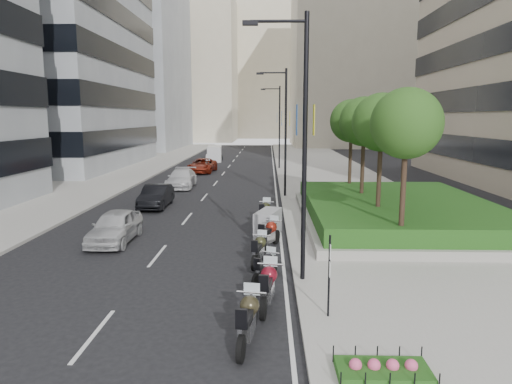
{
  "coord_description": "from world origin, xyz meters",
  "views": [
    {
      "loc": [
        3.09,
        -14.17,
        5.69
      ],
      "look_at": [
        2.49,
        8.26,
        2.0
      ],
      "focal_mm": 32.0,
      "sensor_mm": 36.0,
      "label": 1
    }
  ],
  "objects_px": {
    "motorcycle_4": "(269,235)",
    "motorcycle_1": "(268,287)",
    "motorcycle_5": "(268,223)",
    "delivery_van": "(214,154)",
    "car_c": "(182,178)",
    "car_d": "(202,166)",
    "motorcycle_3": "(259,250)",
    "motorcycle_2": "(265,268)",
    "car_b": "(156,196)",
    "lamp_post_0": "(300,136)",
    "parking_sign": "(329,272)",
    "motorcycle_0": "(248,320)",
    "lamp_post_2": "(278,123)",
    "car_a": "(115,226)",
    "motorcycle_6": "(265,213)",
    "lamp_post_1": "(283,126)"
  },
  "relations": [
    {
      "from": "lamp_post_0",
      "to": "motorcycle_3",
      "type": "distance_m",
      "value": 5.14
    },
    {
      "from": "car_c",
      "to": "delivery_van",
      "type": "bearing_deg",
      "value": 88.29
    },
    {
      "from": "parking_sign",
      "to": "motorcycle_5",
      "type": "xyz_separation_m",
      "value": [
        -1.71,
        9.32,
        -0.83
      ]
    },
    {
      "from": "parking_sign",
      "to": "motorcycle_2",
      "type": "height_order",
      "value": "parking_sign"
    },
    {
      "from": "parking_sign",
      "to": "motorcycle_6",
      "type": "relative_size",
      "value": 1.06
    },
    {
      "from": "lamp_post_2",
      "to": "motorcycle_0",
      "type": "relative_size",
      "value": 3.8
    },
    {
      "from": "motorcycle_1",
      "to": "motorcycle_4",
      "type": "relative_size",
      "value": 1.1
    },
    {
      "from": "lamp_post_0",
      "to": "motorcycle_1",
      "type": "bearing_deg",
      "value": -116.8
    },
    {
      "from": "motorcycle_2",
      "to": "car_b",
      "type": "xyz_separation_m",
      "value": [
        -7.05,
        13.21,
        0.19
      ]
    },
    {
      "from": "lamp_post_0",
      "to": "car_d",
      "type": "bearing_deg",
      "value": 103.97
    },
    {
      "from": "motorcycle_6",
      "to": "motorcycle_2",
      "type": "bearing_deg",
      "value": -169.07
    },
    {
      "from": "lamp_post_1",
      "to": "delivery_van",
      "type": "relative_size",
      "value": 1.89
    },
    {
      "from": "motorcycle_4",
      "to": "motorcycle_1",
      "type": "bearing_deg",
      "value": -156.58
    },
    {
      "from": "motorcycle_0",
      "to": "parking_sign",
      "type": "bearing_deg",
      "value": -50.41
    },
    {
      "from": "car_b",
      "to": "car_d",
      "type": "xyz_separation_m",
      "value": [
        0.27,
        18.59,
        0.01
      ]
    },
    {
      "from": "motorcycle_0",
      "to": "car_b",
      "type": "distance_m",
      "value": 18.81
    },
    {
      "from": "lamp_post_0",
      "to": "motorcycle_5",
      "type": "distance_m",
      "value": 7.8
    },
    {
      "from": "motorcycle_6",
      "to": "delivery_van",
      "type": "xyz_separation_m",
      "value": [
        -6.86,
        35.58,
        0.27
      ]
    },
    {
      "from": "car_d",
      "to": "car_c",
      "type": "bearing_deg",
      "value": -87.41
    },
    {
      "from": "motorcycle_1",
      "to": "car_a",
      "type": "bearing_deg",
      "value": 52.56
    },
    {
      "from": "car_c",
      "to": "car_d",
      "type": "distance_m",
      "value": 10.22
    },
    {
      "from": "car_c",
      "to": "car_d",
      "type": "xyz_separation_m",
      "value": [
        0.22,
        10.22,
        -0.02
      ]
    },
    {
      "from": "motorcycle_4",
      "to": "motorcycle_5",
      "type": "height_order",
      "value": "motorcycle_5"
    },
    {
      "from": "motorcycle_6",
      "to": "car_d",
      "type": "relative_size",
      "value": 0.45
    },
    {
      "from": "motorcycle_1",
      "to": "delivery_van",
      "type": "relative_size",
      "value": 0.5
    },
    {
      "from": "lamp_post_1",
      "to": "motorcycle_6",
      "type": "xyz_separation_m",
      "value": [
        -1.23,
        -8.43,
        -4.43
      ]
    },
    {
      "from": "motorcycle_0",
      "to": "car_b",
      "type": "xyz_separation_m",
      "value": [
        -6.64,
        17.6,
        0.08
      ]
    },
    {
      "from": "lamp_post_0",
      "to": "motorcycle_3",
      "type": "relative_size",
      "value": 4.31
    },
    {
      "from": "lamp_post_0",
      "to": "motorcycle_2",
      "type": "relative_size",
      "value": 4.91
    },
    {
      "from": "parking_sign",
      "to": "car_a",
      "type": "xyz_separation_m",
      "value": [
        -8.73,
        8.03,
        -0.72
      ]
    },
    {
      "from": "motorcycle_4",
      "to": "car_c",
      "type": "bearing_deg",
      "value": 46.08
    },
    {
      "from": "lamp_post_2",
      "to": "car_a",
      "type": "distance_m",
      "value": 31.34
    },
    {
      "from": "lamp_post_0",
      "to": "motorcycle_2",
      "type": "xyz_separation_m",
      "value": [
        -1.13,
        0.03,
        -4.54
      ]
    },
    {
      "from": "lamp_post_2",
      "to": "motorcycle_0",
      "type": "distance_m",
      "value": 39.65
    },
    {
      "from": "lamp_post_1",
      "to": "motorcycle_3",
      "type": "xyz_separation_m",
      "value": [
        -1.39,
        -14.96,
        -4.5
      ]
    },
    {
      "from": "parking_sign",
      "to": "car_c",
      "type": "relative_size",
      "value": 0.49
    },
    {
      "from": "lamp_post_2",
      "to": "car_c",
      "type": "bearing_deg",
      "value": -121.27
    },
    {
      "from": "motorcycle_3",
      "to": "motorcycle_1",
      "type": "bearing_deg",
      "value": -162.86
    },
    {
      "from": "motorcycle_5",
      "to": "motorcycle_3",
      "type": "bearing_deg",
      "value": -167.44
    },
    {
      "from": "car_a",
      "to": "car_b",
      "type": "relative_size",
      "value": 0.99
    },
    {
      "from": "lamp_post_1",
      "to": "motorcycle_5",
      "type": "bearing_deg",
      "value": -95.64
    },
    {
      "from": "motorcycle_5",
      "to": "delivery_van",
      "type": "distance_m",
      "value": 38.47
    },
    {
      "from": "motorcycle_4",
      "to": "car_a",
      "type": "bearing_deg",
      "value": 107.04
    },
    {
      "from": "motorcycle_5",
      "to": "car_d",
      "type": "bearing_deg",
      "value": 32.16
    },
    {
      "from": "car_d",
      "to": "motorcycle_0",
      "type": "bearing_deg",
      "value": -76.22
    },
    {
      "from": "motorcycle_2",
      "to": "motorcycle_5",
      "type": "height_order",
      "value": "motorcycle_5"
    },
    {
      "from": "motorcycle_5",
      "to": "car_d",
      "type": "xyz_separation_m",
      "value": [
        -6.86,
        25.5,
        0.1
      ]
    },
    {
      "from": "parking_sign",
      "to": "motorcycle_5",
      "type": "distance_m",
      "value": 9.52
    },
    {
      "from": "parking_sign",
      "to": "delivery_van",
      "type": "bearing_deg",
      "value": 100.51
    },
    {
      "from": "motorcycle_2",
      "to": "motorcycle_0",
      "type": "bearing_deg",
      "value": -161.24
    }
  ]
}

